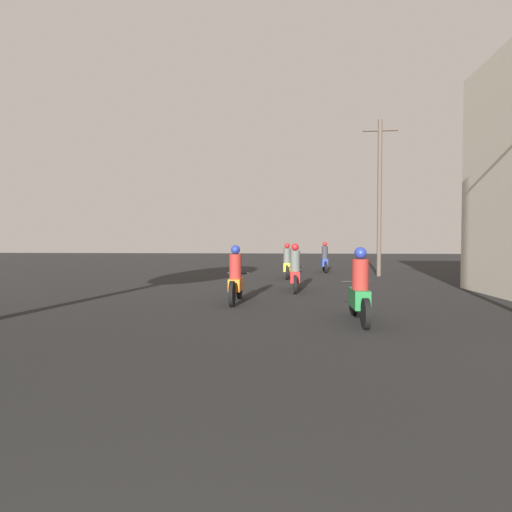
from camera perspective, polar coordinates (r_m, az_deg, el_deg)
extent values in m
cylinder|color=black|center=(9.02, 13.78, -6.42)|extent=(0.10, 0.57, 0.57)
cylinder|color=black|center=(7.63, 15.42, -7.95)|extent=(0.10, 0.57, 0.57)
cube|color=#1E6B33|center=(8.30, 14.54, -5.85)|extent=(0.30, 0.91, 0.37)
cylinder|color=black|center=(8.72, 14.05, -3.59)|extent=(0.60, 0.04, 0.04)
cylinder|color=maroon|center=(8.16, 14.67, -2.55)|extent=(0.32, 0.32, 0.60)
sphere|color=navy|center=(8.14, 14.69, 0.41)|extent=(0.24, 0.24, 0.24)
cylinder|color=black|center=(11.31, -2.38, -4.51)|extent=(0.10, 0.64, 0.64)
cylinder|color=black|center=(9.92, -3.44, -5.40)|extent=(0.10, 0.64, 0.64)
cube|color=orange|center=(10.60, -2.88, -4.05)|extent=(0.30, 0.88, 0.32)
cylinder|color=black|center=(11.03, -2.55, -2.46)|extent=(0.60, 0.04, 0.04)
cylinder|color=maroon|center=(10.47, -2.95, -1.48)|extent=(0.32, 0.32, 0.64)
sphere|color=navy|center=(10.45, -2.95, 0.92)|extent=(0.24, 0.24, 0.24)
cylinder|color=black|center=(13.94, 5.56, -3.43)|extent=(0.10, 0.58, 0.58)
cylinder|color=black|center=(12.47, 5.62, -4.06)|extent=(0.10, 0.58, 0.58)
cube|color=red|center=(13.19, 5.59, -2.95)|extent=(0.30, 0.90, 0.36)
cylinder|color=black|center=(13.65, 5.58, -1.60)|extent=(0.60, 0.04, 0.04)
cylinder|color=#4C514C|center=(13.07, 5.60, -0.72)|extent=(0.32, 0.32, 0.67)
sphere|color=#A51919|center=(13.05, 5.61, 1.28)|extent=(0.24, 0.24, 0.24)
cylinder|color=black|center=(18.67, 4.48, -2.03)|extent=(0.10, 0.62, 0.62)
cylinder|color=black|center=(17.22, 4.43, -2.36)|extent=(0.10, 0.62, 0.62)
cube|color=gold|center=(17.93, 4.46, -1.59)|extent=(0.30, 0.88, 0.37)
cylinder|color=black|center=(18.39, 4.47, -0.61)|extent=(0.60, 0.04, 0.04)
cylinder|color=#4C514C|center=(17.82, 4.46, 0.04)|extent=(0.32, 0.32, 0.65)
sphere|color=#A51919|center=(17.81, 4.46, 1.47)|extent=(0.24, 0.24, 0.24)
cylinder|color=black|center=(22.50, 9.64, -1.38)|extent=(0.10, 0.62, 0.62)
cylinder|color=black|center=(21.22, 9.92, -1.58)|extent=(0.10, 0.62, 0.62)
cube|color=#1E389E|center=(21.85, 9.78, -0.95)|extent=(0.30, 0.80, 0.40)
cylinder|color=black|center=(22.26, 9.69, -0.13)|extent=(0.60, 0.04, 0.04)
cylinder|color=#2D2D33|center=(21.75, 9.80, 0.48)|extent=(0.32, 0.32, 0.69)
sphere|color=#A51919|center=(21.75, 9.81, 1.71)|extent=(0.24, 0.24, 0.24)
cylinder|color=#4C4238|center=(19.87, 17.22, 7.87)|extent=(0.20, 0.20, 7.36)
cylinder|color=#4C4238|center=(20.45, 17.31, 16.77)|extent=(1.60, 0.10, 0.10)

